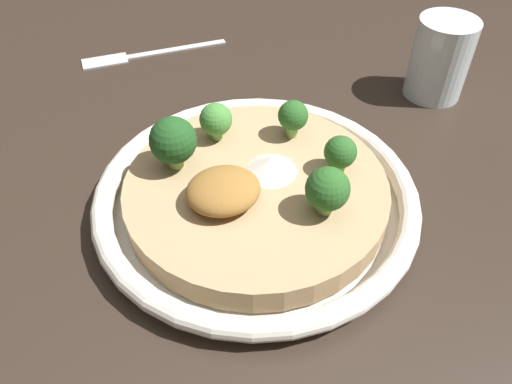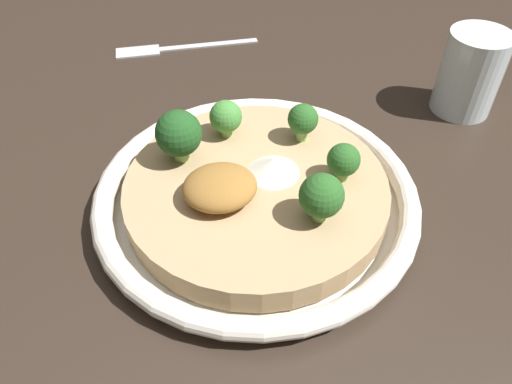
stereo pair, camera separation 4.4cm
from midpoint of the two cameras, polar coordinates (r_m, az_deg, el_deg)
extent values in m
plane|color=#2D231C|center=(0.45, -2.77, -1.92)|extent=(6.00, 6.00, 0.00)
cylinder|color=silver|center=(0.45, -2.79, -1.58)|extent=(0.27, 0.27, 0.01)
torus|color=silver|center=(0.44, -2.85, -0.40)|extent=(0.29, 0.29, 0.02)
cylinder|color=tan|center=(0.44, -2.86, -0.14)|extent=(0.23, 0.23, 0.02)
cone|color=white|center=(0.44, -1.12, 3.08)|extent=(0.05, 0.05, 0.02)
ellipsoid|color=olive|center=(0.41, -6.85, 0.02)|extent=(0.06, 0.06, 0.03)
cylinder|color=#84A856|center=(0.47, 1.52, 7.21)|extent=(0.01, 0.01, 0.02)
sphere|color=#285B23|center=(0.47, 1.56, 8.63)|extent=(0.03, 0.03, 0.03)
cylinder|color=#759E4C|center=(0.48, -7.18, 6.78)|extent=(0.01, 0.01, 0.02)
sphere|color=#428438|center=(0.47, -7.33, 8.12)|extent=(0.03, 0.03, 0.03)
cylinder|color=#759E4C|center=(0.44, 6.63, 3.12)|extent=(0.02, 0.02, 0.01)
sphere|color=#285B23|center=(0.43, 6.77, 4.44)|extent=(0.03, 0.03, 0.03)
cylinder|color=#84A856|center=(0.45, -11.98, 3.82)|extent=(0.02, 0.02, 0.02)
sphere|color=#1E4C1E|center=(0.44, -12.33, 5.67)|extent=(0.04, 0.04, 0.04)
cylinder|color=#84A856|center=(0.40, 4.87, -1.46)|extent=(0.02, 0.02, 0.02)
sphere|color=#285B23|center=(0.39, 5.01, 0.20)|extent=(0.04, 0.04, 0.04)
cylinder|color=silver|center=(0.60, 18.32, 14.20)|extent=(0.06, 0.06, 0.09)
cube|color=#B7B7BC|center=(0.70, -10.89, 15.74)|extent=(0.13, 0.01, 0.00)
cube|color=#B7B7BC|center=(0.69, -18.72, 13.98)|extent=(0.06, 0.03, 0.00)
camera|label=1|loc=(0.02, -92.87, -2.80)|focal=35.00mm
camera|label=2|loc=(0.02, 87.13, 2.80)|focal=35.00mm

